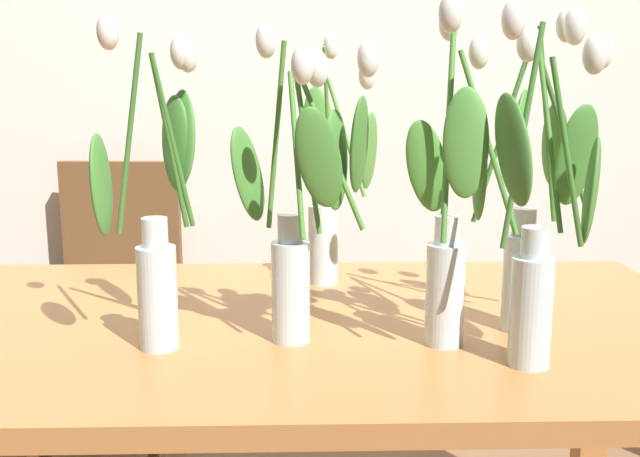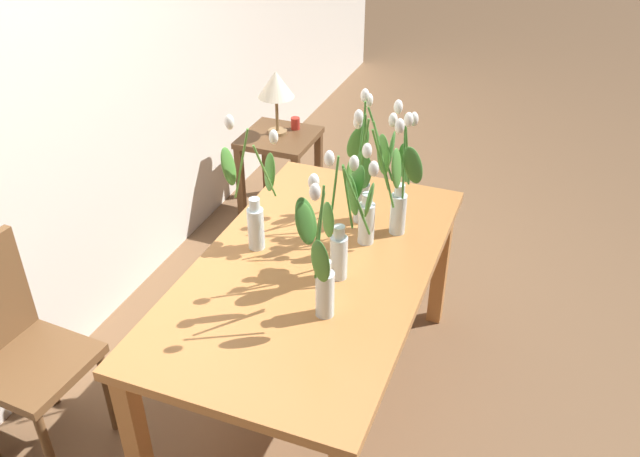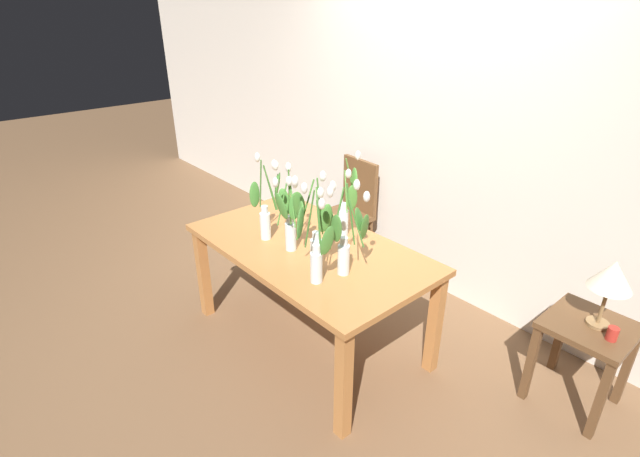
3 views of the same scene
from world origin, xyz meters
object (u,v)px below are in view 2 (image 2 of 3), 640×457
(dining_table, at_px, (313,284))
(pillar_candle, at_px, (295,123))
(tulip_vase_4, at_px, (254,206))
(tulip_vase_5, at_px, (319,264))
(table_lamp, at_px, (276,86))
(tulip_vase_2, at_px, (365,172))
(dining_chair, at_px, (14,345))
(tulip_vase_3, at_px, (345,225))
(side_table, at_px, (280,152))
(tulip_vase_0, at_px, (402,194))
(tulip_vase_1, at_px, (371,195))

(dining_table, height_order, pillar_candle, dining_table)
(tulip_vase_4, height_order, tulip_vase_5, same)
(pillar_candle, bearing_deg, table_lamp, 140.60)
(tulip_vase_2, xyz_separation_m, dining_chair, (-1.03, 1.07, -0.45))
(tulip_vase_3, bearing_deg, table_lamp, 32.77)
(side_table, bearing_deg, tulip_vase_0, -135.94)
(dining_table, relative_size, tulip_vase_0, 2.79)
(dining_chair, height_order, pillar_candle, dining_chair)
(table_lamp, distance_m, pillar_candle, 0.30)
(tulip_vase_0, bearing_deg, tulip_vase_4, 120.18)
(dining_table, xyz_separation_m, pillar_candle, (1.57, 0.74, -0.06))
(tulip_vase_0, height_order, tulip_vase_3, tulip_vase_0)
(tulip_vase_2, height_order, tulip_vase_4, tulip_vase_2)
(dining_table, xyz_separation_m, tulip_vase_1, (0.25, -0.16, 0.31))
(table_lamp, bearing_deg, tulip_vase_1, -141.48)
(table_lamp, bearing_deg, tulip_vase_2, -139.91)
(tulip_vase_3, distance_m, side_table, 1.82)
(dining_table, bearing_deg, tulip_vase_4, 78.69)
(tulip_vase_1, relative_size, tulip_vase_2, 1.00)
(side_table, bearing_deg, tulip_vase_2, -139.89)
(dining_chair, bearing_deg, pillar_candle, -6.62)
(tulip_vase_5, distance_m, table_lamp, 1.98)
(tulip_vase_3, xyz_separation_m, side_table, (1.46, 0.94, -0.54))
(tulip_vase_3, height_order, tulip_vase_5, tulip_vase_5)
(tulip_vase_2, distance_m, side_table, 1.47)
(dining_table, distance_m, dining_chair, 1.18)
(tulip_vase_3, distance_m, dining_chair, 1.36)
(tulip_vase_5, height_order, side_table, tulip_vase_5)
(tulip_vase_1, relative_size, table_lamp, 1.47)
(tulip_vase_1, bearing_deg, dining_chair, 127.22)
(tulip_vase_1, height_order, dining_chair, tulip_vase_1)
(tulip_vase_1, xyz_separation_m, tulip_vase_2, (0.16, 0.08, 0.01))
(tulip_vase_5, bearing_deg, tulip_vase_2, 4.34)
(tulip_vase_2, xyz_separation_m, tulip_vase_5, (-0.67, -0.05, -0.02))
(tulip_vase_5, bearing_deg, dining_table, 26.37)
(tulip_vase_5, distance_m, side_table, 2.02)
(table_lamp, bearing_deg, tulip_vase_3, -147.23)
(side_table, height_order, table_lamp, table_lamp)
(tulip_vase_2, height_order, pillar_candle, tulip_vase_2)
(dining_table, xyz_separation_m, table_lamp, (1.48, 0.82, 0.21))
(tulip_vase_5, xyz_separation_m, dining_chair, (-0.37, 1.12, -0.43))
(dining_table, relative_size, tulip_vase_3, 2.89)
(tulip_vase_1, height_order, side_table, tulip_vase_1)
(tulip_vase_5, bearing_deg, tulip_vase_1, -3.00)
(dining_table, height_order, tulip_vase_2, tulip_vase_2)
(dining_table, bearing_deg, tulip_vase_3, -94.41)
(tulip_vase_0, xyz_separation_m, side_table, (1.09, 1.05, -0.49))
(tulip_vase_4, xyz_separation_m, side_table, (1.40, 0.53, -0.49))
(tulip_vase_2, height_order, tulip_vase_3, tulip_vase_2)
(tulip_vase_5, xyz_separation_m, pillar_candle, (1.83, 0.87, -0.37))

